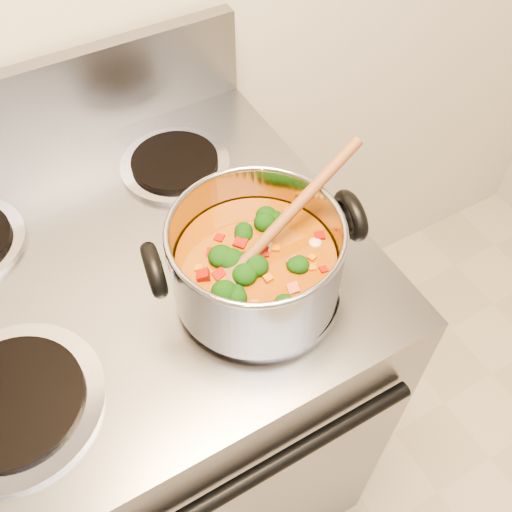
{
  "coord_description": "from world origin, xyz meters",
  "views": [
    {
      "loc": [
        -0.08,
        0.61,
        1.6
      ],
      "look_at": [
        0.15,
        1.01,
        1.01
      ],
      "focal_mm": 40.0,
      "sensor_mm": 36.0,
      "label": 1
    }
  ],
  "objects": [
    {
      "name": "electric_range",
      "position": [
        -0.02,
        1.16,
        0.47
      ],
      "size": [
        0.75,
        0.68,
        1.08
      ],
      "color": "gray",
      "rests_on": "ground"
    },
    {
      "name": "wooden_spoon",
      "position": [
        0.16,
        1.01,
        1.03
      ],
      "size": [
        0.27,
        0.09,
        0.12
      ],
      "rotation": [
        0.0,
        0.0,
        0.24
      ],
      "color": "brown",
      "rests_on": "stockpot"
    },
    {
      "name": "stockpot",
      "position": [
        0.15,
        1.01,
        1.0
      ],
      "size": [
        0.3,
        0.23,
        0.14
      ],
      "rotation": [
        0.0,
        0.0,
        -0.17
      ],
      "color": "#9B9BA3",
      "rests_on": "electric_range"
    },
    {
      "name": "cooktop_crumbs",
      "position": [
        0.25,
        1.14,
        0.92
      ],
      "size": [
        0.01,
        0.11,
        0.01
      ],
      "color": "black",
      "rests_on": "electric_range"
    }
  ]
}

